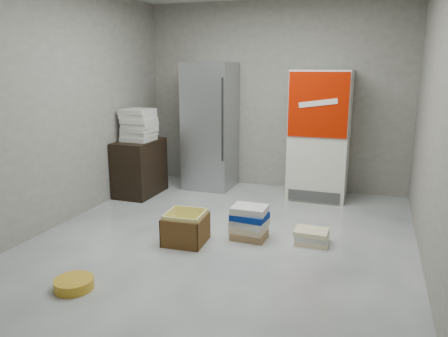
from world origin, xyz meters
TOP-DOWN VIEW (x-y plane):
  - ground at (0.00, 0.00)m, footprint 5.00×5.00m
  - room_shell at (0.00, 0.00)m, footprint 4.04×5.04m
  - steel_fridge at (-0.90, 2.13)m, footprint 0.70×0.72m
  - coke_cooler at (0.75, 2.12)m, footprint 0.80×0.73m
  - wood_shelf at (-1.73, 1.40)m, footprint 0.50×0.80m
  - supply_box_stack at (-1.72, 1.40)m, footprint 0.44×0.43m
  - phonebook_stack_main at (0.26, 0.27)m, footprint 0.41×0.35m
  - phonebook_stack_side at (0.93, 0.37)m, footprint 0.36×0.29m
  - cardboard_box at (-0.35, -0.05)m, footprint 0.45×0.45m
  - bucket_lid at (-0.84, -1.28)m, footprint 0.44×0.44m

SIDE VIEW (x-z plane):
  - ground at x=0.00m, z-range 0.00..0.00m
  - bucket_lid at x=-0.84m, z-range 0.00..0.09m
  - phonebook_stack_side at x=0.93m, z-range 0.00..0.16m
  - cardboard_box at x=-0.35m, z-range -0.03..0.31m
  - phonebook_stack_main at x=0.26m, z-range 0.00..0.37m
  - wood_shelf at x=-1.73m, z-range 0.00..0.80m
  - coke_cooler at x=0.75m, z-range 0.00..1.80m
  - steel_fridge at x=-0.90m, z-range 0.00..1.90m
  - supply_box_stack at x=-1.72m, z-range 0.80..1.25m
  - room_shell at x=0.00m, z-range 0.39..3.21m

